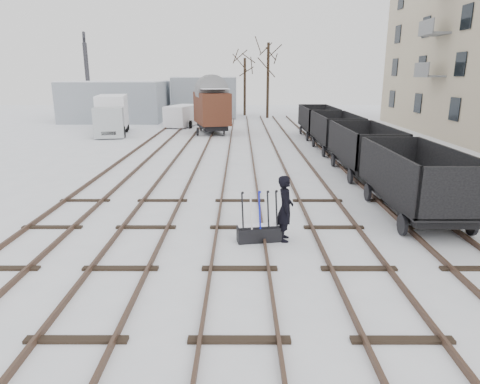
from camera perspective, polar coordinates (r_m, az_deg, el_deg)
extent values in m
plane|color=white|center=(10.93, -0.05, -10.30)|extent=(120.00, 120.00, 0.00)
cube|color=black|center=(25.22, -15.47, 4.20)|extent=(0.07, 52.00, 0.15)
cube|color=black|center=(24.87, -12.27, 4.25)|extent=(0.07, 52.00, 0.15)
cube|color=black|center=(14.10, -25.34, -5.68)|extent=(1.90, 0.20, 0.08)
cube|color=black|center=(24.59, -8.70, 4.30)|extent=(0.07, 52.00, 0.15)
cube|color=black|center=(24.41, -5.36, 4.33)|extent=(0.07, 52.00, 0.15)
cube|color=black|center=(13.11, -13.34, -6.12)|extent=(1.90, 0.20, 0.08)
cube|color=black|center=(24.31, -1.67, 4.35)|extent=(0.07, 52.00, 0.15)
cube|color=black|center=(24.31, 1.72, 4.35)|extent=(0.07, 52.00, 0.15)
cube|color=black|center=(12.75, -0.03, -6.30)|extent=(1.90, 0.20, 0.08)
cube|color=black|center=(24.40, 5.40, 4.33)|extent=(0.07, 52.00, 0.15)
cube|color=black|center=(24.58, 8.75, 4.30)|extent=(0.07, 52.00, 0.15)
cube|color=black|center=(13.10, 13.29, -6.14)|extent=(1.90, 0.20, 0.08)
cube|color=black|center=(24.86, 12.32, 4.25)|extent=(0.07, 52.00, 0.15)
cube|color=black|center=(25.20, 15.52, 4.19)|extent=(0.07, 52.00, 0.15)
cube|color=black|center=(14.08, 25.32, -5.71)|extent=(1.90, 0.20, 0.08)
cube|color=#8C949E|center=(47.74, -16.09, 11.55)|extent=(10.00, 8.00, 4.00)
cube|color=white|center=(47.67, -16.27, 14.00)|extent=(9.80, 7.84, 0.10)
cube|color=#8C949E|center=(50.07, -4.64, 12.47)|extent=(7.00, 6.00, 4.40)
cube|color=white|center=(50.01, -4.70, 15.04)|extent=(6.86, 5.88, 0.10)
cube|color=black|center=(12.61, 2.59, -5.63)|extent=(1.35, 0.63, 0.44)
cube|color=black|center=(12.52, 2.60, -4.60)|extent=(1.33, 0.51, 0.06)
cube|color=white|center=(12.51, 2.60, -4.43)|extent=(1.28, 0.46, 0.03)
cylinder|color=black|center=(12.27, 0.34, -2.59)|extent=(0.10, 0.32, 1.08)
cylinder|color=silver|center=(12.32, 1.49, -2.53)|extent=(0.10, 0.32, 1.08)
cylinder|color=#0D15AF|center=(12.36, 2.63, -2.47)|extent=(0.10, 0.32, 1.08)
cylinder|color=black|center=(12.42, 3.76, -2.41)|extent=(0.10, 0.32, 1.08)
cylinder|color=black|center=(12.47, 4.88, -2.35)|extent=(0.10, 0.32, 1.08)
imported|color=black|center=(12.51, 6.05, -2.19)|extent=(0.51, 0.74, 1.96)
cube|color=black|center=(15.86, 22.22, -0.81)|extent=(1.84, 5.06, 0.38)
cube|color=black|center=(15.81, 22.29, -0.15)|extent=(2.30, 5.75, 0.11)
cube|color=black|center=(15.25, 18.74, 2.63)|extent=(0.10, 5.75, 1.53)
cube|color=black|center=(16.09, 26.20, 2.49)|extent=(0.10, 5.75, 1.53)
cube|color=white|center=(15.79, 22.32, 0.19)|extent=(2.07, 5.52, 0.06)
cylinder|color=black|center=(13.93, 20.83, -4.08)|extent=(0.11, 0.67, 0.67)
cylinder|color=black|center=(17.97, 23.11, -0.04)|extent=(0.11, 0.67, 0.67)
cube|color=black|center=(21.75, 16.07, 3.90)|extent=(1.84, 5.06, 0.38)
cube|color=black|center=(21.71, 16.10, 4.39)|extent=(2.30, 5.75, 0.11)
cube|color=black|center=(21.31, 13.39, 6.47)|extent=(0.10, 5.75, 1.53)
cube|color=black|center=(21.92, 19.04, 6.29)|extent=(0.10, 5.75, 1.53)
cube|color=white|center=(21.69, 16.12, 4.64)|extent=(2.07, 5.52, 0.06)
cylinder|color=black|center=(19.80, 14.49, 2.06)|extent=(0.11, 0.67, 0.67)
cylinder|color=black|center=(23.83, 17.28, 4.07)|extent=(0.11, 0.67, 0.67)
cube|color=black|center=(27.86, 12.55, 6.55)|extent=(1.84, 5.06, 0.38)
cube|color=black|center=(27.83, 12.57, 6.94)|extent=(2.30, 5.75, 0.11)
cube|color=black|center=(27.52, 10.40, 8.58)|extent=(0.10, 5.75, 1.53)
cube|color=black|center=(27.99, 14.89, 8.43)|extent=(0.10, 5.75, 1.53)
cube|color=white|center=(27.82, 12.58, 7.14)|extent=(2.07, 5.52, 0.06)
cylinder|color=black|center=(25.92, 11.08, 5.35)|extent=(0.11, 0.67, 0.67)
cylinder|color=black|center=(29.91, 13.76, 6.51)|extent=(0.11, 0.67, 0.67)
cube|color=black|center=(34.08, 10.29, 8.24)|extent=(1.84, 5.06, 0.38)
cube|color=black|center=(34.06, 10.30, 8.56)|extent=(2.30, 5.75, 0.11)
cube|color=black|center=(33.80, 8.50, 9.89)|extent=(0.10, 5.75, 1.53)
cube|color=black|center=(34.19, 12.21, 9.78)|extent=(0.10, 5.75, 1.53)
cube|color=white|center=(34.05, 10.31, 8.72)|extent=(2.07, 5.52, 0.06)
cylinder|color=black|center=(32.15, 8.96, 7.36)|extent=(0.11, 0.67, 0.67)
cylinder|color=black|center=(36.11, 11.42, 8.11)|extent=(0.11, 0.67, 0.67)
cube|color=black|center=(35.93, -3.76, 8.81)|extent=(2.84, 4.55, 0.38)
cube|color=#462415|center=(35.79, -3.80, 11.10)|extent=(3.43, 5.23, 2.50)
cube|color=white|center=(35.71, -3.84, 13.64)|extent=(3.14, 4.94, 0.04)
cylinder|color=black|center=(34.53, -5.68, 8.02)|extent=(0.12, 0.67, 0.67)
cylinder|color=black|center=(37.43, -1.96, 8.66)|extent=(0.12, 0.67, 0.67)
cube|color=black|center=(36.94, -16.58, 8.19)|extent=(2.34, 6.91, 0.27)
cube|color=#A4AAAE|center=(34.48, -17.84, 8.82)|extent=(2.46, 2.17, 2.25)
cube|color=white|center=(37.50, -16.43, 10.31)|extent=(3.08, 5.01, 2.51)
cube|color=white|center=(37.42, -16.58, 12.25)|extent=(3.02, 4.91, 0.04)
cylinder|color=black|center=(35.04, -19.20, 7.54)|extent=(0.27, 0.90, 0.90)
cylinder|color=black|center=(39.10, -14.14, 8.66)|extent=(0.27, 0.90, 0.90)
cube|color=white|center=(40.98, -7.68, 10.06)|extent=(3.05, 4.79, 1.81)
cube|color=white|center=(40.91, -7.73, 11.35)|extent=(2.98, 4.68, 0.04)
cylinder|color=black|center=(39.79, -9.23, 8.90)|extent=(0.22, 0.71, 0.71)
cylinder|color=black|center=(42.33, -6.17, 9.39)|extent=(0.22, 0.71, 0.71)
cube|color=#2A2A2F|center=(47.30, -19.22, 9.30)|extent=(2.24, 2.24, 0.77)
cylinder|color=#2A2A2F|center=(47.10, -19.60, 13.51)|extent=(0.43, 0.43, 7.75)
cylinder|color=#2A2A2F|center=(48.80, -19.25, 17.23)|extent=(2.00, 4.72, 3.57)
cylinder|color=black|center=(50.68, -18.25, 14.58)|extent=(0.04, 0.04, 4.36)
cylinder|color=black|center=(51.81, 0.64, 13.82)|extent=(0.30, 0.30, 6.58)
cylinder|color=black|center=(48.72, 3.74, 14.55)|extent=(0.30, 0.30, 8.05)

